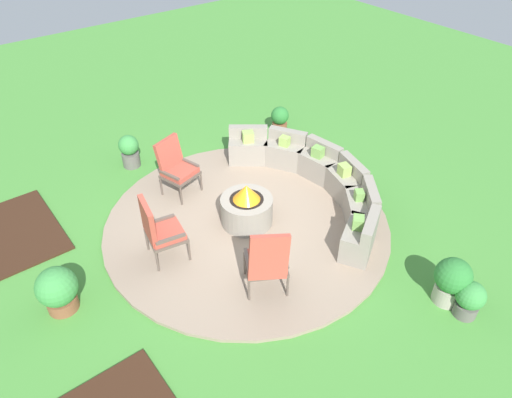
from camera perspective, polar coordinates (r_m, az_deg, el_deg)
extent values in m
plane|color=#478C38|center=(8.18, -1.11, -3.02)|extent=(24.00, 24.00, 0.00)
cylinder|color=gray|center=(8.17, -1.11, -2.86)|extent=(4.90, 4.90, 0.06)
cube|color=#382114|center=(8.97, -27.90, -3.91)|extent=(1.97, 1.56, 0.04)
cylinder|color=gray|center=(7.99, -1.14, -1.38)|extent=(0.89, 0.89, 0.48)
cylinder|color=black|center=(7.86, -1.15, -0.18)|extent=(0.58, 0.58, 0.06)
cone|color=orange|center=(7.76, -1.17, 0.81)|extent=(0.46, 0.46, 0.28)
cube|color=gray|center=(7.61, 12.35, -4.85)|extent=(0.77, 0.89, 0.48)
cube|color=gray|center=(7.37, 13.81, -3.07)|extent=(0.52, 0.75, 0.23)
cube|color=gray|center=(8.18, 12.48, -1.34)|extent=(0.89, 0.83, 0.48)
cube|color=gray|center=(8.00, 13.83, 0.65)|extent=(0.71, 0.60, 0.23)
cube|color=gray|center=(8.73, 10.71, 1.70)|extent=(0.86, 0.64, 0.48)
cube|color=gray|center=(8.60, 11.80, 3.84)|extent=(0.79, 0.36, 0.23)
cube|color=gray|center=(9.17, 7.56, 4.01)|extent=(0.82, 0.55, 0.48)
cube|color=gray|center=(9.08, 8.32, 6.24)|extent=(0.79, 0.26, 0.23)
cube|color=gray|center=(9.46, 3.52, 5.44)|extent=(0.89, 0.77, 0.48)
cube|color=gray|center=(9.39, 3.91, 7.72)|extent=(0.75, 0.52, 0.23)
cube|color=gray|center=(9.56, -0.95, 5.92)|extent=(0.83, 0.89, 0.48)
cube|color=gray|center=(9.51, -0.96, 8.21)|extent=(0.60, 0.71, 0.23)
cube|color=#93B756|center=(8.51, 10.69, 3.50)|extent=(0.24, 0.22, 0.21)
cube|color=#93B756|center=(9.24, 3.50, 7.04)|extent=(0.23, 0.22, 0.19)
cube|color=#93B756|center=(9.34, -0.98, 7.58)|extent=(0.26, 0.28, 0.22)
cube|color=#70A34C|center=(7.98, 12.44, 0.46)|extent=(0.22, 0.21, 0.17)
cube|color=#70A34C|center=(7.39, 12.32, -2.81)|extent=(0.26, 0.26, 0.20)
cube|color=#70A34C|center=(8.95, 7.54, 5.71)|extent=(0.24, 0.22, 0.20)
cylinder|color=brown|center=(8.80, -6.67, 2.07)|extent=(0.04, 0.04, 0.38)
cylinder|color=brown|center=(8.49, -9.08, 0.35)|extent=(0.04, 0.04, 0.38)
cylinder|color=brown|center=(9.09, -9.03, 3.15)|extent=(0.04, 0.04, 0.38)
cylinder|color=brown|center=(8.80, -11.44, 1.51)|extent=(0.04, 0.04, 0.38)
cube|color=brown|center=(8.67, -9.19, 2.95)|extent=(0.68, 0.70, 0.05)
cube|color=#B24738|center=(8.63, -9.24, 3.33)|extent=(0.62, 0.65, 0.09)
cube|color=#B24738|center=(8.62, -10.51, 5.30)|extent=(0.30, 0.58, 0.66)
cube|color=brown|center=(8.74, -8.12, 4.46)|extent=(0.45, 0.17, 0.04)
cube|color=brown|center=(8.45, -10.49, 2.88)|extent=(0.45, 0.17, 0.04)
cylinder|color=brown|center=(7.77, -9.51, -3.84)|extent=(0.04, 0.04, 0.38)
cylinder|color=brown|center=(7.40, -8.11, -6.26)|extent=(0.04, 0.04, 0.38)
cylinder|color=brown|center=(7.69, -13.12, -4.97)|extent=(0.04, 0.04, 0.38)
cylinder|color=brown|center=(7.31, -11.91, -7.49)|extent=(0.04, 0.04, 0.38)
cube|color=brown|center=(7.39, -10.86, -4.39)|extent=(0.65, 0.64, 0.05)
cube|color=#B24738|center=(7.34, -10.92, -3.99)|extent=(0.60, 0.59, 0.09)
cube|color=#B24738|center=(7.11, -12.99, -2.73)|extent=(0.58, 0.19, 0.74)
cube|color=brown|center=(7.49, -11.60, -2.47)|extent=(0.13, 0.47, 0.04)
cube|color=brown|center=(7.12, -10.33, -4.80)|extent=(0.13, 0.47, 0.04)
cylinder|color=brown|center=(7.11, -1.39, -7.99)|extent=(0.04, 0.04, 0.38)
cylinder|color=brown|center=(7.18, 3.07, -7.53)|extent=(0.04, 0.04, 0.38)
cylinder|color=brown|center=(6.77, -0.86, -11.06)|extent=(0.04, 0.04, 0.38)
cylinder|color=brown|center=(6.83, 3.86, -10.55)|extent=(0.04, 0.04, 0.38)
cube|color=brown|center=(6.81, 1.20, -8.02)|extent=(0.77, 0.79, 0.05)
cube|color=#B24738|center=(6.76, 1.20, -7.60)|extent=(0.71, 0.72, 0.09)
cube|color=#B24738|center=(6.38, 1.57, -7.12)|extent=(0.39, 0.60, 0.75)
cube|color=brown|center=(6.69, -1.07, -7.44)|extent=(0.43, 0.27, 0.04)
cube|color=brown|center=(6.75, 3.47, -6.98)|extent=(0.43, 0.27, 0.04)
cylinder|color=#605B56|center=(7.36, 24.10, -12.09)|extent=(0.33, 0.33, 0.21)
sphere|color=#3D8E42|center=(7.16, 24.67, -10.61)|extent=(0.41, 0.41, 0.41)
cylinder|color=#A89E8E|center=(7.40, 22.20, -10.52)|extent=(0.39, 0.39, 0.29)
sphere|color=#2D7A33|center=(7.16, 22.87, -8.58)|extent=(0.52, 0.52, 0.52)
cylinder|color=#605B56|center=(9.89, -14.94, 4.68)|extent=(0.35, 0.35, 0.30)
sphere|color=#3D8E42|center=(9.72, -15.25, 6.36)|extent=(0.40, 0.40, 0.40)
sphere|color=#E55638|center=(9.63, -15.21, 6.68)|extent=(0.16, 0.16, 0.16)
cylinder|color=brown|center=(10.75, 2.88, 8.64)|extent=(0.34, 0.34, 0.25)
sphere|color=#2D7A33|center=(10.60, 2.93, 10.11)|extent=(0.40, 0.40, 0.40)
sphere|color=#E55638|center=(10.53, 3.12, 10.41)|extent=(0.15, 0.15, 0.15)
cylinder|color=brown|center=(7.35, -22.45, -11.58)|extent=(0.43, 0.43, 0.20)
sphere|color=#3D8E42|center=(7.11, -23.09, -9.78)|extent=(0.57, 0.57, 0.57)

